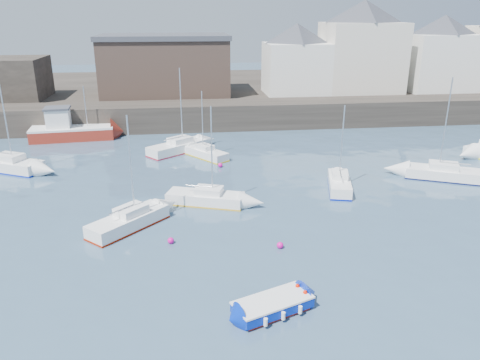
{
  "coord_description": "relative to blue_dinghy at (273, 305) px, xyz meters",
  "views": [
    {
      "loc": [
        -3.9,
        -19.96,
        13.11
      ],
      "look_at": [
        0.0,
        12.0,
        1.5
      ],
      "focal_mm": 35.0,
      "sensor_mm": 36.0,
      "label": 1
    }
  ],
  "objects": [
    {
      "name": "buoy_near",
      "position": [
        -4.79,
        7.49,
        -0.39
      ],
      "size": [
        0.39,
        0.39,
        0.39
      ],
      "primitive_type": "sphere",
      "color": "#E1088E",
      "rests_on": "ground"
    },
    {
      "name": "warehouse",
      "position": [
        -5.81,
        45.0,
        6.23
      ],
      "size": [
        16.4,
        10.4,
        7.6
      ],
      "color": "#3D2D26",
      "rests_on": "land_strip"
    },
    {
      "name": "quay_wall",
      "position": [
        0.19,
        37.0,
        1.11
      ],
      "size": [
        90.0,
        5.0,
        3.0
      ],
      "primitive_type": "cube",
      "color": "#28231E",
      "rests_on": "ground"
    },
    {
      "name": "sailboat_b",
      "position": [
        -2.37,
        13.39,
        0.08
      ],
      "size": [
        5.83,
        3.48,
        7.15
      ],
      "color": "white",
      "rests_on": "ground"
    },
    {
      "name": "sailboat_f",
      "position": [
        -1.72,
        24.82,
        0.05
      ],
      "size": [
        4.16,
        4.78,
        6.28
      ],
      "color": "white",
      "rests_on": "ground"
    },
    {
      "name": "sailboat_e",
      "position": [
        -19.15,
        23.06,
        0.16
      ],
      "size": [
        6.81,
        4.85,
        8.46
      ],
      "color": "white",
      "rests_on": "ground"
    },
    {
      "name": "buoy_mid",
      "position": [
        1.6,
        6.1,
        -0.39
      ],
      "size": [
        0.4,
        0.4,
        0.4
      ],
      "primitive_type": "sphere",
      "color": "#E1088E",
      "rests_on": "ground"
    },
    {
      "name": "blue_dinghy",
      "position": [
        0.0,
        0.0,
        0.0
      ],
      "size": [
        4.01,
        2.85,
        0.7
      ],
      "color": "maroon",
      "rests_on": "ground"
    },
    {
      "name": "water",
      "position": [
        0.19,
        2.0,
        -0.39
      ],
      "size": [
        220.0,
        220.0,
        0.0
      ],
      "primitive_type": "plane",
      "color": "#2D4760",
      "rests_on": "ground"
    },
    {
      "name": "sailboat_h",
      "position": [
        -4.4,
        26.96,
        0.14
      ],
      "size": [
        6.21,
        5.52,
        8.14
      ],
      "color": "white",
      "rests_on": "ground"
    },
    {
      "name": "bldg_east_d",
      "position": [
        11.19,
        43.5,
        6.97
      ],
      "size": [
        11.14,
        11.14,
        8.95
      ],
      "color": "white",
      "rests_on": "land_strip"
    },
    {
      "name": "land_strip",
      "position": [
        0.19,
        55.0,
        1.01
      ],
      "size": [
        90.0,
        32.0,
        2.8
      ],
      "primitive_type": "cube",
      "color": "#28231E",
      "rests_on": "ground"
    },
    {
      "name": "buoy_far",
      "position": [
        -0.64,
        21.73,
        -0.39
      ],
      "size": [
        0.42,
        0.42,
        0.42
      ],
      "primitive_type": "sphere",
      "color": "#E1088E",
      "rests_on": "ground"
    },
    {
      "name": "bldg_east_b",
      "position": [
        31.19,
        43.5,
        7.48
      ],
      "size": [
        11.88,
        11.88,
        9.95
      ],
      "color": "white",
      "rests_on": "land_strip"
    },
    {
      "name": "fishing_boat",
      "position": [
        -16.09,
        33.47,
        0.71
      ],
      "size": [
        8.89,
        4.06,
        5.71
      ],
      "color": "maroon",
      "rests_on": "ground"
    },
    {
      "name": "sailboat_c",
      "position": [
        8.16,
        15.1,
        0.11
      ],
      "size": [
        2.79,
        5.2,
        6.53
      ],
      "color": "white",
      "rests_on": "ground"
    },
    {
      "name": "sailboat_a",
      "position": [
        -7.48,
        9.96,
        0.12
      ],
      "size": [
        5.17,
        5.28,
        7.28
      ],
      "color": "white",
      "rests_on": "ground"
    },
    {
      "name": "sailboat_d",
      "position": [
        17.69,
        16.27,
        0.11
      ],
      "size": [
        6.8,
        4.67,
        8.33
      ],
      "color": "white",
      "rests_on": "ground"
    },
    {
      "name": "bldg_east_a",
      "position": [
        20.19,
        44.0,
        8.42
      ],
      "size": [
        13.36,
        13.36,
        11.8
      ],
      "color": "beige",
      "rests_on": "land_strip"
    }
  ]
}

